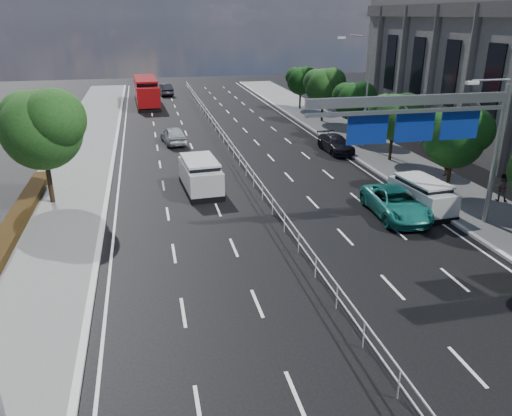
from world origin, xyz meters
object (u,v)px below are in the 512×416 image
object	(u,v)px
near_car_dark	(165,90)
parked_car_dark	(336,144)
parked_car_teal	(396,203)
pedestrian_a	(447,164)
white_minivan	(200,175)
overhead_gantry	(431,120)
silver_minivan	(422,195)
red_bus	(146,91)
pedestrian_b	(502,187)
near_car_silver	(173,135)

from	to	relation	value
near_car_dark	parked_car_dark	distance (m)	35.48
parked_car_teal	pedestrian_a	distance (m)	8.68
white_minivan	near_car_dark	xyz separation A→B (m)	(-0.08, 40.63, -0.26)
overhead_gantry	silver_minivan	xyz separation A→B (m)	(1.56, 2.44, -4.73)
near_car_dark	parked_car_teal	distance (m)	48.16
red_bus	parked_car_teal	world-z (taller)	red_bus
pedestrian_a	pedestrian_b	size ratio (longest dim) A/B	0.99
near_car_silver	white_minivan	bearing A→B (deg)	86.08
red_bus	pedestrian_a	xyz separation A→B (m)	(19.11, -33.89, -0.75)
overhead_gantry	parked_car_teal	world-z (taller)	overhead_gantry
overhead_gantry	white_minivan	bearing A→B (deg)	140.09
parked_car_dark	pedestrian_a	size ratio (longest dim) A/B	2.79
near_car_silver	pedestrian_a	size ratio (longest dim) A/B	2.63
white_minivan	near_car_silver	distance (m)	12.83
near_car_silver	near_car_dark	distance (m)	27.85
white_minivan	pedestrian_a	world-z (taller)	white_minivan
silver_minivan	pedestrian_b	world-z (taller)	silver_minivan
silver_minivan	white_minivan	bearing A→B (deg)	147.48
near_car_silver	silver_minivan	bearing A→B (deg)	115.95
pedestrian_a	red_bus	bearing A→B (deg)	-90.14
parked_car_teal	overhead_gantry	bearing A→B (deg)	-79.36
silver_minivan	parked_car_dark	world-z (taller)	silver_minivan
near_car_silver	near_car_dark	xyz separation A→B (m)	(0.75, 27.84, 0.03)
near_car_dark	parked_car_dark	size ratio (longest dim) A/B	1.02
white_minivan	near_car_dark	size ratio (longest dim) A/B	1.06
near_car_dark	red_bus	bearing A→B (deg)	64.40
red_bus	pedestrian_b	size ratio (longest dim) A/B	6.74
parked_car_dark	pedestrian_a	bearing A→B (deg)	-61.06
white_minivan	parked_car_teal	size ratio (longest dim) A/B	0.91
overhead_gantry	pedestrian_a	xyz separation A→B (m)	(6.37, 7.57, -4.66)
near_car_dark	pedestrian_a	size ratio (longest dim) A/B	2.84
pedestrian_a	near_car_dark	bearing A→B (deg)	-97.83
overhead_gantry	near_car_silver	size ratio (longest dim) A/B	2.42
parked_car_teal	near_car_silver	bearing A→B (deg)	122.59
pedestrian_a	parked_car_teal	bearing A→B (deg)	10.82
white_minivan	parked_car_teal	world-z (taller)	white_minivan
red_bus	near_car_silver	xyz separation A→B (m)	(1.82, -20.23, -0.97)
pedestrian_b	parked_car_teal	bearing A→B (deg)	41.00
pedestrian_b	red_bus	bearing A→B (deg)	-26.94
near_car_silver	parked_car_dark	xyz separation A→B (m)	(12.48, -5.65, -0.07)
overhead_gantry	near_car_silver	xyz separation A→B (m)	(-10.92, 21.23, -4.89)
parked_car_dark	near_car_silver	bearing A→B (deg)	153.61
pedestrian_a	pedestrian_b	world-z (taller)	pedestrian_b
overhead_gantry	silver_minivan	world-z (taller)	overhead_gantry
parked_car_teal	near_car_dark	bearing A→B (deg)	105.51
red_bus	parked_car_teal	xyz separation A→B (m)	(12.50, -39.51, -0.95)
parked_car_dark	pedestrian_a	distance (m)	9.35
near_car_silver	parked_car_dark	size ratio (longest dim) A/B	0.94
red_bus	pedestrian_a	world-z (taller)	red_bus
near_car_silver	pedestrian_a	world-z (taller)	pedestrian_a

